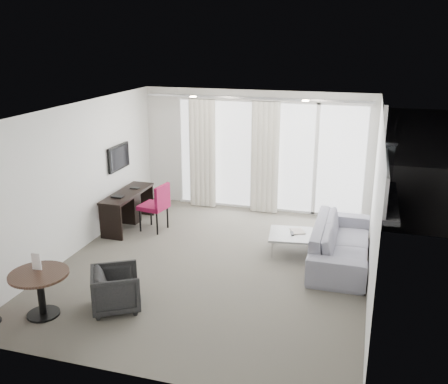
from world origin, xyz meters
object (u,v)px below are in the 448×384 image
(desk, at_px, (128,209))
(rattan_chair_a, at_px, (299,174))
(sofa, at_px, (341,242))
(rattan_chair_b, at_px, (359,176))
(tub_armchair, at_px, (116,289))
(coffee_table, at_px, (291,243))
(round_table, at_px, (41,294))
(desk_chair, at_px, (153,207))

(desk, bearing_deg, rattan_chair_a, 50.39)
(sofa, height_order, rattan_chair_b, rattan_chair_b)
(rattan_chair_b, bearing_deg, tub_armchair, -104.04)
(tub_armchair, height_order, coffee_table, tub_armchair)
(round_table, xyz_separation_m, sofa, (3.81, 2.94, 0.02))
(sofa, bearing_deg, coffee_table, 81.29)
(coffee_table, relative_size, rattan_chair_b, 0.93)
(desk, bearing_deg, rattan_chair_b, 39.75)
(rattan_chair_b, bearing_deg, rattan_chair_a, -164.52)
(desk_chair, height_order, sofa, desk_chair)
(tub_armchair, xyz_separation_m, coffee_table, (2.04, 2.62, -0.13))
(tub_armchair, distance_m, coffee_table, 3.32)
(desk, relative_size, desk_chair, 1.60)
(desk, xyz_separation_m, coffee_table, (3.33, -0.30, -0.19))
(desk_chair, bearing_deg, coffee_table, 2.62)
(desk_chair, distance_m, sofa, 3.66)
(sofa, bearing_deg, round_table, 127.63)
(round_table, distance_m, rattan_chair_a, 7.33)
(desk, bearing_deg, tub_armchair, -66.16)
(desk, distance_m, rattan_chair_a, 4.56)
(coffee_table, xyz_separation_m, sofa, (0.87, -0.13, 0.17))
(desk_chair, height_order, rattan_chair_b, desk_chair)
(desk, height_order, sofa, desk)
(coffee_table, distance_m, rattan_chair_a, 3.84)
(desk, distance_m, round_table, 3.39)
(desk, height_order, tub_armchair, desk)
(round_table, relative_size, coffee_table, 1.05)
(desk_chair, xyz_separation_m, sofa, (3.64, -0.41, -0.13))
(desk, xyz_separation_m, sofa, (4.20, -0.44, -0.02))
(sofa, bearing_deg, rattan_chair_a, 18.17)
(tub_armchair, bearing_deg, coffee_table, -68.13)
(desk_chair, relative_size, rattan_chair_a, 1.27)
(coffee_table, distance_m, sofa, 0.90)
(round_table, bearing_deg, coffee_table, 46.25)
(desk_chair, height_order, rattan_chair_a, desk_chair)
(desk, xyz_separation_m, rattan_chair_b, (4.36, 3.62, 0.05))
(desk_chair, distance_m, rattan_chair_b, 5.26)
(rattan_chair_a, bearing_deg, coffee_table, -61.45)
(desk, bearing_deg, desk_chair, -2.84)
(rattan_chair_b, bearing_deg, desk_chair, -124.99)
(desk, distance_m, rattan_chair_b, 5.67)
(desk_chair, bearing_deg, round_table, -84.70)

